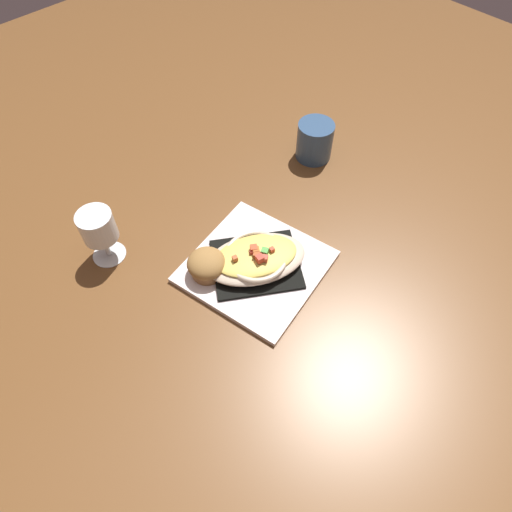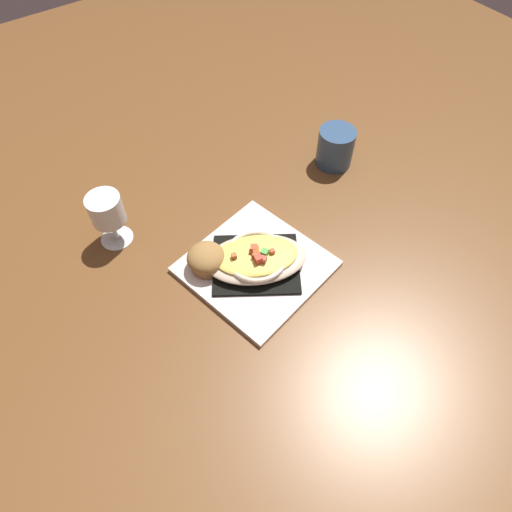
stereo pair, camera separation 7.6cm
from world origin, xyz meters
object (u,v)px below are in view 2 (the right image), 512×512
object	(u,v)px
coffee_mug	(335,149)
stemmed_glass	(107,212)
gratin_dish	(256,257)
muffin	(206,259)
square_plate	(256,266)

from	to	relation	value
coffee_mug	stemmed_glass	bearing A→B (deg)	80.59
gratin_dish	muffin	distance (m)	0.10
gratin_dish	coffee_mug	distance (m)	0.37
square_plate	gratin_dish	xyz separation A→B (m)	(-0.00, 0.00, 0.03)
gratin_dish	stemmed_glass	size ratio (longest dim) A/B	1.92
muffin	stemmed_glass	world-z (taller)	stemmed_glass
gratin_dish	muffin	bearing A→B (deg)	56.88
gratin_dish	muffin	world-z (taller)	same
stemmed_glass	square_plate	bearing A→B (deg)	-140.29
stemmed_glass	gratin_dish	bearing A→B (deg)	-140.31
square_plate	coffee_mug	xyz separation A→B (m)	(0.15, -0.34, 0.04)
square_plate	muffin	distance (m)	0.10
muffin	stemmed_glass	bearing A→B (deg)	31.96
coffee_mug	stemmed_glass	xyz separation A→B (m)	(0.09, 0.53, 0.04)
gratin_dish	muffin	xyz separation A→B (m)	(0.05, 0.08, 0.00)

